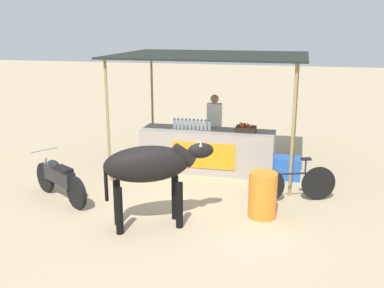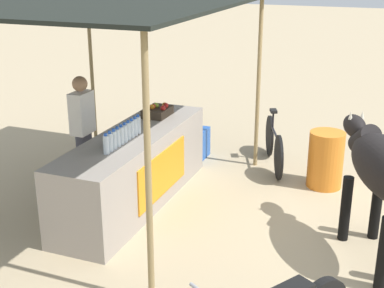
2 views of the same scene
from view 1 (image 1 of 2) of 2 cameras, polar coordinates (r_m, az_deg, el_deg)
name	(u,v)px [view 1 (image 1 of 2)]	position (r m, az deg, el deg)	size (l,w,h in m)	color
ground_plane	(183,207)	(8.34, -1.21, -8.04)	(60.00, 60.00, 0.00)	tan
stall_counter	(207,151)	(10.21, 1.95, -0.85)	(3.00, 0.82, 0.96)	#9E9389
stall_awning	(211,59)	(10.14, 2.42, 10.74)	(4.20, 3.20, 2.62)	black
water_bottle_row	(192,125)	(10.09, -0.02, 2.46)	(0.88, 0.07, 0.25)	silver
fruit_crate	(246,128)	(9.98, 6.85, 1.97)	(0.44, 0.32, 0.18)	#3F3326
vendor_behind_counter	(214,128)	(10.83, 2.84, 2.08)	(0.34, 0.22, 1.65)	#383842
cooler_box	(287,168)	(9.99, 11.92, -2.97)	(0.60, 0.44, 0.48)	blue
water_barrel	(263,195)	(7.91, 8.95, -6.40)	(0.49, 0.49, 0.81)	orange
cow	(151,167)	(7.30, -5.22, -2.86)	(1.78, 1.17, 1.44)	black
motorcycle_parked	(59,178)	(8.93, -16.52, -4.16)	(1.57, 1.05, 0.90)	black
bicycle_leaning	(293,184)	(8.71, 12.76, -4.95)	(1.56, 0.64, 0.85)	black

